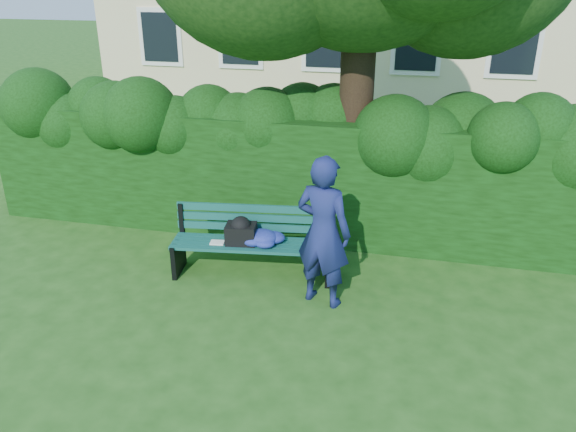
# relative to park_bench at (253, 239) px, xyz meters

# --- Properties ---
(ground) EXTENTS (80.00, 80.00, 0.00)m
(ground) POSITION_rel_park_bench_xyz_m (0.51, -0.76, -0.51)
(ground) COLOR #1F4C15
(ground) RESTS_ON ground
(hedge) EXTENTS (10.00, 1.00, 1.80)m
(hedge) POSITION_rel_park_bench_xyz_m (0.51, 1.44, 0.39)
(hedge) COLOR black
(hedge) RESTS_ON ground
(park_bench) EXTENTS (2.13, 0.83, 0.89)m
(park_bench) POSITION_rel_park_bench_xyz_m (0.00, 0.00, 0.00)
(park_bench) COLOR #0E4943
(park_bench) RESTS_ON ground
(man_reading) EXTENTS (0.77, 0.61, 1.84)m
(man_reading) POSITION_rel_park_bench_xyz_m (1.00, -0.46, 0.42)
(man_reading) COLOR navy
(man_reading) RESTS_ON ground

